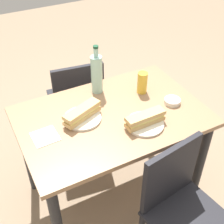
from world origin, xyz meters
TOP-DOWN VIEW (x-y plane):
  - ground_plane at (0.00, 0.00)m, footprint 8.00×8.00m
  - dining_table at (0.00, 0.00)m, footprint 1.14×0.76m
  - chair_far at (-0.01, 0.57)m, footprint 0.45×0.45m
  - chair_near at (0.12, -0.57)m, footprint 0.45×0.45m
  - plate_near at (-0.18, 0.04)m, footprint 0.23×0.23m
  - baguette_sandwich_near at (-0.18, 0.04)m, footprint 0.26×0.16m
  - knife_near at (-0.21, 0.08)m, footprint 0.16×0.10m
  - plate_far at (0.13, -0.17)m, footprint 0.23×0.23m
  - baguette_sandwich_far at (0.13, -0.17)m, footprint 0.24×0.08m
  - knife_far at (0.11, -0.12)m, footprint 0.18×0.03m
  - water_bottle at (0.03, 0.27)m, footprint 0.08×0.08m
  - beer_glass at (0.29, 0.12)m, footprint 0.07×0.07m
  - olive_bowl at (0.39, -0.08)m, footprint 0.10×0.10m
  - paper_napkin at (-0.42, -0.00)m, footprint 0.14×0.14m

SIDE VIEW (x-z plane):
  - ground_plane at x=0.00m, z-range 0.00..0.00m
  - chair_far at x=-0.01m, z-range 0.06..0.91m
  - chair_near at x=0.12m, z-range 0.06..0.91m
  - dining_table at x=0.00m, z-range 0.25..1.01m
  - paper_napkin at x=-0.42m, z-range 0.76..0.76m
  - plate_near at x=-0.18m, z-range 0.76..0.77m
  - plate_far at x=0.13m, z-range 0.76..0.77m
  - olive_bowl at x=0.39m, z-range 0.76..0.79m
  - knife_near at x=-0.21m, z-range 0.77..0.78m
  - knife_far at x=0.11m, z-range 0.77..0.78m
  - baguette_sandwich_far at x=0.13m, z-range 0.77..0.84m
  - baguette_sandwich_near at x=-0.18m, z-range 0.77..0.84m
  - beer_glass at x=0.29m, z-range 0.76..0.91m
  - water_bottle at x=0.03m, z-range 0.73..1.06m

